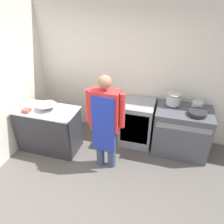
{
  "coord_description": "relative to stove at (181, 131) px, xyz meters",
  "views": [
    {
      "loc": [
        0.93,
        -1.98,
        2.84
      ],
      "look_at": [
        0.04,
        1.11,
        0.94
      ],
      "focal_mm": 35.0,
      "sensor_mm": 36.0,
      "label": 1
    }
  ],
  "objects": [
    {
      "name": "plastic_tub",
      "position": [
        -2.72,
        -0.79,
        0.44
      ],
      "size": [
        0.13,
        0.13,
        0.06
      ],
      "color": "#B24C3F",
      "rests_on": "prep_counter"
    },
    {
      "name": "person_cook",
      "position": [
        -1.24,
        -0.8,
        0.52
      ],
      "size": [
        0.64,
        0.24,
        1.71
      ],
      "color": "#38476B",
      "rests_on": "ground_plane"
    },
    {
      "name": "wall_back",
      "position": [
        -1.25,
        0.43,
        0.9
      ],
      "size": [
        8.0,
        0.05,
        2.7
      ],
      "color": "silver",
      "rests_on": "ground_plane"
    },
    {
      "name": "mixing_bowl",
      "position": [
        -2.42,
        -0.6,
        0.46
      ],
      "size": [
        0.36,
        0.36,
        0.1
      ],
      "color": "#B2B5BC",
      "rests_on": "prep_counter"
    },
    {
      "name": "ground_plane",
      "position": [
        -1.25,
        -1.61,
        -0.45
      ],
      "size": [
        14.0,
        14.0,
        0.0
      ],
      "primitive_type": "plane",
      "color": "#5B5651"
    },
    {
      "name": "wall_left",
      "position": [
        -3.07,
        -0.61,
        0.9
      ],
      "size": [
        0.05,
        8.0,
        2.7
      ],
      "color": "silver",
      "rests_on": "ground_plane"
    },
    {
      "name": "fridge_unit",
      "position": [
        -0.86,
        0.06,
        -0.01
      ],
      "size": [
        0.63,
        0.65,
        0.89
      ],
      "color": "#93999E",
      "rests_on": "ground_plane"
    },
    {
      "name": "sauce_pot",
      "position": [
        0.2,
        0.13,
        0.52
      ],
      "size": [
        0.2,
        0.2,
        0.11
      ],
      "color": "#B2B5BC",
      "rests_on": "stove"
    },
    {
      "name": "prep_counter",
      "position": [
        -2.42,
        -0.63,
        -0.02
      ],
      "size": [
        1.14,
        0.6,
        0.86
      ],
      "color": "#2D2D33",
      "rests_on": "ground_plane"
    },
    {
      "name": "saute_pan",
      "position": [
        0.2,
        -0.12,
        0.49
      ],
      "size": [
        0.31,
        0.31,
        0.05
      ],
      "color": "#262628",
      "rests_on": "stove"
    },
    {
      "name": "stock_pot",
      "position": [
        -0.22,
        0.13,
        0.58
      ],
      "size": [
        0.26,
        0.26,
        0.23
      ],
      "color": "#B2B5BC",
      "rests_on": "stove"
    },
    {
      "name": "stove",
      "position": [
        0.0,
        0.0,
        0.0
      ],
      "size": [
        0.99,
        0.71,
        0.92
      ],
      "color": "#4C4F56",
      "rests_on": "ground_plane"
    }
  ]
}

